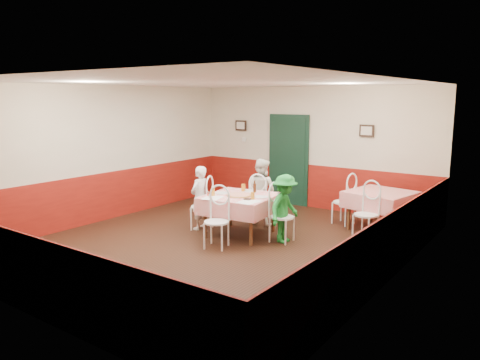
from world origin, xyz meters
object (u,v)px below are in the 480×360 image
Objects in this scene: chair_second_a at (344,202)px; beer_bottle at (255,187)px; glass_c at (243,188)px; diner_left at (199,198)px; glass_b at (253,196)px; second_table at (380,211)px; glass_a at (213,192)px; pizza at (239,195)px; chair_right at (282,217)px; chair_second_b at (366,215)px; diner_right at (285,209)px; wallet at (247,199)px; chair_left at (202,207)px; chair_far at (260,203)px; diner_far at (261,192)px; main_table at (240,216)px; chair_near at (216,222)px.

beer_bottle is (-1.20, -1.48, 0.42)m from chair_second_a.
glass_c is 0.88m from diner_left.
chair_second_a is 6.78× the size of glass_b.
second_table is 8.22× the size of glass_a.
diner_left is (-0.91, -0.06, -0.15)m from pizza.
second_table is at bearing 35.02° from glass_c.
chair_second_b is at bearing -51.32° from chair_right.
diner_right is at bearing 28.50° from glass_b.
wallet is at bearing -66.93° from beer_bottle.
diner_right is (0.56, 0.34, -0.16)m from wallet.
beer_bottle is (0.90, 0.50, 0.42)m from chair_left.
chair_far is (-0.95, 0.74, 0.00)m from chair_right.
wallet is at bearing 115.39° from diner_far.
chair_left is at bearing -151.04° from beer_bottle.
wallet is (0.72, 0.09, -0.06)m from glass_a.
main_table is 1.00× the size of diner_right.
chair_left and chair_far have the same top height.
main_table is 9.19× the size of glass_b.
wallet is at bearing 65.95° from chair_left.
second_table is at bearing 43.04° from main_table.
second_table is 3.28m from glass_a.
diner_left reaches higher than glass_b.
chair_second_a is at bearing 51.02° from beer_bottle.
diner_left is (-2.90, -1.98, 0.25)m from second_table.
wallet is 1.21m from diner_far.
chair_right is at bearing -2.73° from chair_second_a.
second_table is 3.32m from chair_near.
glass_c reaches higher than chair_near.
glass_b is at bearing -22.49° from main_table.
glass_a is 0.70m from glass_c.
chair_near is at bearing -87.98° from beer_bottle.
chair_left reaches higher than second_table.
chair_second_a is at bearing 56.16° from main_table.
chair_second_a reaches higher than pizza.
pizza is at bearing 75.71° from chair_left.
beer_bottle is at bearing 71.17° from diner_right.
chair_second_a is at bearing 49.84° from chair_near.
chair_right is 8.18× the size of wallet.
glass_b is 1.30m from diner_left.
diner_left is (-0.89, -0.11, 0.25)m from main_table.
second_table is 0.75m from chair_second_a.
pizza reaches higher than wallet.
chair_second_a is 0.67× the size of diner_far.
chair_left is 1.76m from diner_right.
chair_second_a is at bearing 180.00° from second_table.
chair_left is 1.00× the size of chair_second_a.
chair_second_a is 6.61× the size of glass_a.
chair_second_b reaches higher than wallet.
chair_second_a is 1.06m from chair_second_b.
diner_far is at bearing 97.05° from main_table.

